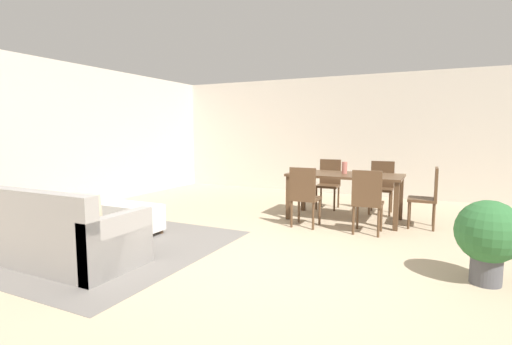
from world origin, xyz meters
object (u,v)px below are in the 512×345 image
couch (52,235)px  dining_chair_head_east (428,194)px  dining_chair_near_left (304,194)px  dining_chair_near_right (367,198)px  dining_table (345,179)px  vase_centerpiece (344,168)px  ottoman_table (129,217)px  dining_chair_far_left (329,181)px  potted_plant (488,235)px  dining_chair_far_right (382,184)px

couch → dining_chair_head_east: bearing=42.3°
dining_chair_near_left → dining_chair_near_right: bearing=0.1°
dining_table → dining_chair_near_right: 0.93m
vase_centerpiece → ottoman_table: bearing=-138.7°
dining_table → vase_centerpiece: vase_centerpiece is taller
dining_chair_near_left → dining_chair_far_left: size_ratio=1.00×
couch → potted_plant: bearing=17.7°
dining_chair_far_right → vase_centerpiece: vase_centerpiece is taller
dining_table → dining_chair_head_east: (1.26, -0.01, -0.15)m
potted_plant → ottoman_table: bearing=-178.2°
dining_chair_head_east → potted_plant: size_ratio=1.13×
dining_chair_near_left → vase_centerpiece: (0.41, 0.82, 0.34)m
dining_chair_head_east → potted_plant: dining_chair_head_east is taller
dining_chair_near_right → vase_centerpiece: vase_centerpiece is taller
ottoman_table → dining_chair_head_east: bearing=29.7°
dining_chair_far_left → dining_chair_far_right: size_ratio=1.00×
couch → dining_chair_near_left: dining_chair_near_left is taller
couch → dining_chair_near_right: 4.02m
dining_table → dining_chair_head_east: dining_chair_head_east is taller
dining_chair_near_left → dining_chair_head_east: size_ratio=1.00×
ottoman_table → dining_chair_far_right: dining_chair_far_right is taller
ottoman_table → dining_chair_far_left: (2.09, 3.02, 0.28)m
ottoman_table → dining_chair_far_left: size_ratio=1.02×
ottoman_table → dining_chair_far_right: bearing=44.7°
couch → ottoman_table: size_ratio=2.18×
couch → dining_chair_far_left: size_ratio=2.23×
couch → dining_chair_far_left: bearing=64.6°
couch → dining_chair_head_east: size_ratio=2.23×
dining_chair_far_left → dining_chair_near_right: bearing=-58.7°
dining_chair_head_east → dining_chair_near_left: bearing=-155.7°
ottoman_table → vase_centerpiece: bearing=41.3°
dining_chair_near_right → potted_plant: 1.84m
ottoman_table → potted_plant: size_ratio=1.16×
couch → dining_chair_far_right: (2.98, 4.26, 0.22)m
dining_chair_near_left → potted_plant: (2.25, -1.28, -0.04)m
dining_chair_head_east → dining_chair_far_left: bearing=154.2°
potted_plant → dining_chair_head_east: bearing=105.4°
dining_chair_near_left → dining_chair_far_left: (-0.05, 1.61, 0.00)m
dining_chair_far_right → couch: bearing=-125.0°
ottoman_table → dining_chair_near_right: bearing=24.8°
couch → ottoman_table: couch is taller
dining_chair_head_east → vase_centerpiece: 1.32m
dining_chair_near_left → dining_chair_near_right: size_ratio=1.00×
vase_centerpiece → potted_plant: (1.84, -2.10, -0.38)m
dining_chair_near_right → vase_centerpiece: (-0.51, 0.82, 0.34)m
ottoman_table → potted_plant: potted_plant is taller
dining_chair_far_left → vase_centerpiece: vase_centerpiece is taller
vase_centerpiece → couch: bearing=-125.5°
dining_chair_near_left → potted_plant: dining_chair_near_left is taller
dining_chair_near_left → dining_chair_far_left: bearing=91.7°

